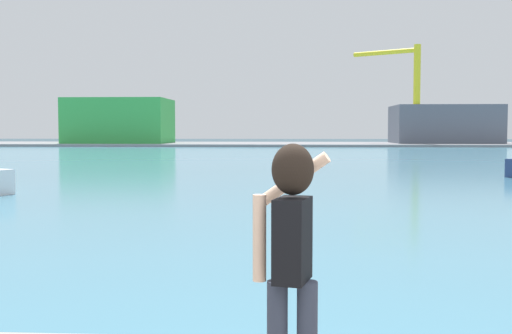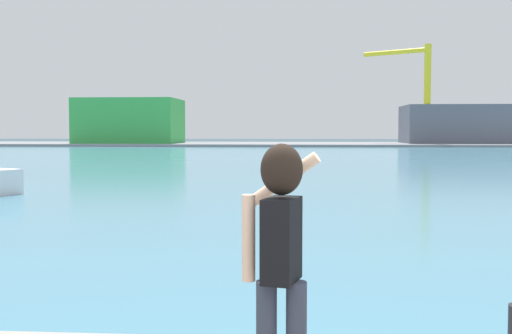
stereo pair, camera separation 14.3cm
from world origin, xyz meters
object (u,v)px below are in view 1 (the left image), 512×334
warehouse_right (444,124)px  port_crane (408,83)px  person_photographer (291,245)px  warehouse_left (120,121)px

warehouse_right → port_crane: bearing=-148.2°
person_photographer → warehouse_left: 94.21m
warehouse_left → port_crane: port_crane is taller
warehouse_left → port_crane: 43.86m
person_photographer → warehouse_left: size_ratio=0.12×
warehouse_left → warehouse_right: bearing=2.7°
person_photographer → warehouse_left: warehouse_left is taller
person_photographer → warehouse_left: (-26.31, 90.44, 2.13)m
person_photographer → warehouse_right: bearing=-0.3°
warehouse_right → port_crane: 9.45m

